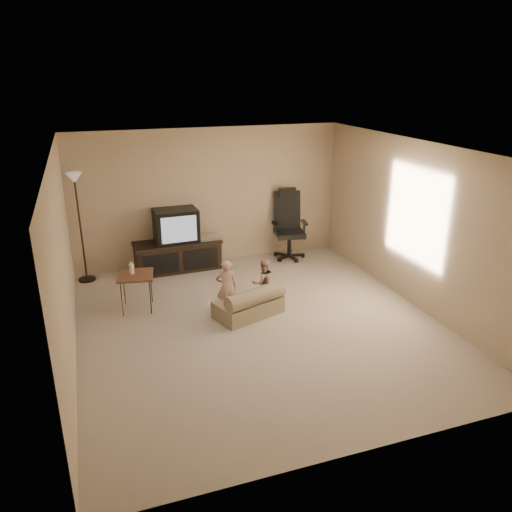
% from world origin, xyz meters
% --- Properties ---
extents(floor, '(5.50, 5.50, 0.00)m').
position_xyz_m(floor, '(0.00, 0.00, 0.00)').
color(floor, '#B2A18D').
rests_on(floor, ground).
extents(room_shell, '(5.50, 5.50, 5.50)m').
position_xyz_m(room_shell, '(0.00, 0.00, 1.52)').
color(room_shell, white).
rests_on(room_shell, floor).
extents(tv_stand, '(1.60, 0.63, 1.14)m').
position_xyz_m(tv_stand, '(-0.69, 2.49, 0.47)').
color(tv_stand, black).
rests_on(tv_stand, floor).
extents(office_chair, '(0.71, 0.74, 1.34)m').
position_xyz_m(office_chair, '(1.46, 2.43, 0.48)').
color(office_chair, black).
rests_on(office_chair, floor).
extents(side_table, '(0.60, 0.60, 0.78)m').
position_xyz_m(side_table, '(-1.59, 1.07, 0.55)').
color(side_table, brown).
rests_on(side_table, floor).
extents(floor_lamp, '(0.29, 0.29, 1.88)m').
position_xyz_m(floor_lamp, '(-2.30, 2.50, 1.37)').
color(floor_lamp, '#2F2015').
rests_on(floor_lamp, floor).
extents(child_sofa, '(1.10, 0.84, 0.48)m').
position_xyz_m(child_sofa, '(-0.04, 0.28, 0.19)').
color(child_sofa, '#988A67').
rests_on(child_sofa, floor).
extents(toddler_left, '(0.35, 0.29, 0.86)m').
position_xyz_m(toddler_left, '(-0.34, 0.49, 0.43)').
color(toddler_left, tan).
rests_on(toddler_left, floor).
extents(toddler_right, '(0.37, 0.21, 0.76)m').
position_xyz_m(toddler_right, '(0.27, 0.57, 0.38)').
color(toddler_right, tan).
rests_on(toddler_right, floor).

